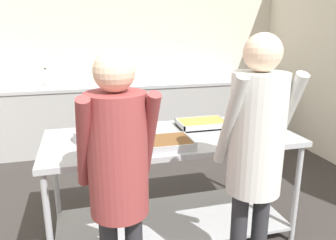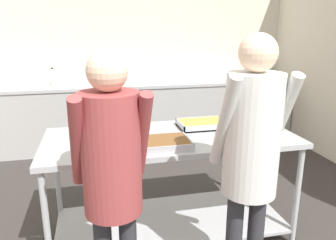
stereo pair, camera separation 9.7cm
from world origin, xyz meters
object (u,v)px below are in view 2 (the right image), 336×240
(guest_serving_right, at_px, (112,165))
(guest_serving_left, at_px, (251,146))
(sauce_pan, at_px, (94,134))
(serving_tray_roast, at_px, (203,124))
(water_bottle, at_px, (53,77))
(serving_tray_vegetables, at_px, (161,143))
(plate_stack, at_px, (249,126))

(guest_serving_right, bearing_deg, guest_serving_left, -2.85)
(sauce_pan, relative_size, serving_tray_roast, 1.09)
(water_bottle, bearing_deg, serving_tray_roast, -57.37)
(guest_serving_left, height_order, water_bottle, guest_serving_left)
(guest_serving_right, distance_m, water_bottle, 3.22)
(guest_serving_left, bearing_deg, serving_tray_vegetables, 126.59)
(water_bottle, bearing_deg, serving_tray_vegetables, -69.35)
(serving_tray_vegetables, relative_size, guest_serving_right, 0.26)
(guest_serving_left, relative_size, guest_serving_right, 1.05)
(serving_tray_roast, height_order, guest_serving_right, guest_serving_right)
(plate_stack, bearing_deg, sauce_pan, 179.68)
(guest_serving_right, bearing_deg, plate_stack, 33.40)
(plate_stack, height_order, guest_serving_right, guest_serving_right)
(serving_tray_roast, bearing_deg, serving_tray_vegetables, -138.68)
(plate_stack, bearing_deg, guest_serving_left, -116.01)
(plate_stack, distance_m, guest_serving_right, 1.43)
(serving_tray_roast, bearing_deg, sauce_pan, -172.67)
(sauce_pan, xyz_separation_m, plate_stack, (1.27, -0.01, -0.03))
(plate_stack, bearing_deg, serving_tray_vegetables, -161.75)
(serving_tray_vegetables, bearing_deg, guest_serving_right, -126.06)
(guest_serving_right, relative_size, water_bottle, 6.67)
(guest_serving_left, bearing_deg, guest_serving_right, 177.15)
(serving_tray_vegetables, xyz_separation_m, water_bottle, (-1.00, 2.64, 0.13))
(guest_serving_left, height_order, guest_serving_right, guest_serving_left)
(serving_tray_vegetables, height_order, guest_serving_right, guest_serving_right)
(serving_tray_vegetables, height_order, water_bottle, water_bottle)
(serving_tray_roast, xyz_separation_m, water_bottle, (-1.44, 2.25, 0.13))
(sauce_pan, bearing_deg, serving_tray_vegetables, -30.76)
(sauce_pan, distance_m, serving_tray_roast, 0.92)
(plate_stack, bearing_deg, serving_tray_roast, 161.34)
(guest_serving_right, xyz_separation_m, water_bottle, (-0.62, 3.16, 0.04))
(guest_serving_right, bearing_deg, water_bottle, 101.13)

